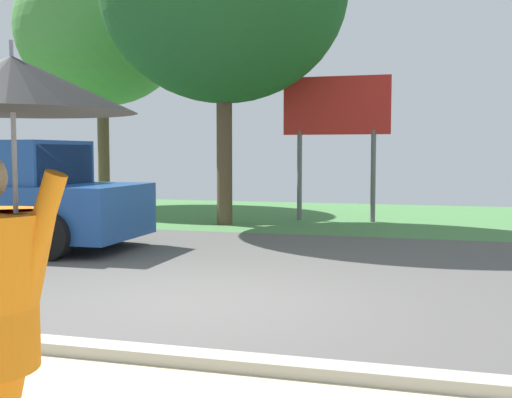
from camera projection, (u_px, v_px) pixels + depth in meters
name	position (u px, v px, depth m)	size (l,w,h in m)	color
ground_plane	(267.00, 262.00, 10.01)	(40.00, 22.00, 0.20)	#565451
roadside_billboard	(336.00, 116.00, 15.38)	(2.60, 0.12, 3.50)	slate
tree_left_far	(101.00, 29.00, 19.70)	(5.23, 5.23, 7.87)	brown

